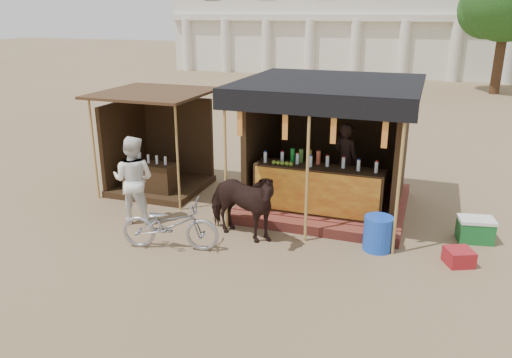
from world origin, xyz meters
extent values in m
plane|color=#846B4C|center=(0.00, 0.00, 0.00)|extent=(120.00, 120.00, 0.00)
cube|color=#963C31|center=(1.00, 3.50, 0.11)|extent=(3.40, 2.80, 0.22)
cube|color=#963C31|center=(1.00, 1.95, 0.10)|extent=(3.40, 0.35, 0.20)
cube|color=#322012|center=(1.00, 2.55, 0.69)|extent=(2.60, 0.55, 0.95)
cube|color=#B94315|center=(1.00, 2.27, 0.69)|extent=(2.50, 0.02, 0.88)
cube|color=#322012|center=(1.00, 4.75, 1.47)|extent=(3.00, 0.12, 2.50)
cube|color=#322012|center=(-0.50, 3.50, 1.47)|extent=(0.12, 2.50, 2.50)
cube|color=#322012|center=(2.50, 3.50, 1.47)|extent=(0.12, 2.50, 2.50)
cube|color=black|center=(1.00, 3.30, 2.75)|extent=(3.60, 3.60, 0.06)
cube|color=black|center=(1.00, 1.52, 2.57)|extent=(3.60, 0.06, 0.36)
cylinder|color=tan|center=(-0.60, 1.55, 1.38)|extent=(0.06, 0.06, 2.75)
cylinder|color=tan|center=(1.00, 1.55, 1.38)|extent=(0.06, 0.06, 2.75)
cylinder|color=tan|center=(2.60, 1.55, 1.38)|extent=(0.06, 0.06, 2.75)
cube|color=red|center=(-0.30, 1.55, 2.20)|extent=(0.10, 0.02, 0.55)
cube|color=red|center=(0.57, 1.55, 2.20)|extent=(0.10, 0.02, 0.55)
cube|color=red|center=(1.43, 1.55, 2.20)|extent=(0.10, 0.02, 0.55)
cube|color=red|center=(2.30, 1.55, 2.20)|extent=(0.10, 0.02, 0.55)
imported|color=black|center=(1.34, 3.60, 1.04)|extent=(0.71, 0.61, 1.65)
cube|color=#322012|center=(-3.00, 3.20, 0.07)|extent=(2.00, 2.00, 0.15)
cube|color=#322012|center=(-3.00, 4.15, 1.05)|extent=(1.90, 0.10, 2.10)
cube|color=#322012|center=(-3.95, 3.20, 1.05)|extent=(0.10, 1.90, 2.10)
cube|color=#472D19|center=(-3.00, 3.10, 2.35)|extent=(2.40, 2.40, 0.06)
cylinder|color=tan|center=(-4.05, 2.15, 1.18)|extent=(0.05, 0.05, 2.35)
cylinder|color=tan|center=(-1.95, 2.15, 1.18)|extent=(0.05, 0.05, 2.35)
cube|color=#322012|center=(-3.00, 2.70, 0.40)|extent=(1.20, 0.50, 0.80)
imported|color=black|center=(-0.18, 1.25, 0.69)|extent=(1.78, 1.14, 1.39)
imported|color=#9999A2|center=(-1.23, 0.43, 0.47)|extent=(1.87, 1.00, 0.93)
imported|color=white|center=(-2.51, 1.30, 0.90)|extent=(0.96, 0.79, 1.79)
cylinder|color=blue|center=(2.32, 1.63, 0.32)|extent=(0.61, 0.61, 0.63)
cube|color=maroon|center=(3.70, 1.52, 0.14)|extent=(0.56, 0.56, 0.28)
cube|color=#16652A|center=(4.01, 2.60, 0.20)|extent=(0.69, 0.53, 0.40)
cube|color=white|center=(4.01, 2.60, 0.43)|extent=(0.71, 0.55, 0.06)
cube|color=silver|center=(-2.00, 30.00, 4.00)|extent=(26.00, 7.00, 8.00)
cube|color=silver|center=(-2.00, 26.40, 3.70)|extent=(26.00, 0.50, 0.40)
cylinder|color=silver|center=(-14.00, 26.40, 1.80)|extent=(0.70, 0.70, 3.60)
cylinder|color=silver|center=(-11.00, 26.40, 1.80)|extent=(0.70, 0.70, 3.60)
cylinder|color=silver|center=(-8.00, 26.40, 1.80)|extent=(0.70, 0.70, 3.60)
cylinder|color=silver|center=(-5.00, 26.40, 1.80)|extent=(0.70, 0.70, 3.60)
cylinder|color=silver|center=(-2.00, 26.40, 1.80)|extent=(0.70, 0.70, 3.60)
cylinder|color=silver|center=(1.00, 26.40, 1.80)|extent=(0.70, 0.70, 3.60)
cylinder|color=silver|center=(4.00, 26.40, 1.80)|extent=(0.70, 0.70, 3.60)
cylinder|color=silver|center=(7.00, 26.40, 1.80)|extent=(0.70, 0.70, 3.60)
cylinder|color=#382314|center=(6.00, 22.00, 2.00)|extent=(0.50, 0.50, 4.00)
sphere|color=#275F20|center=(5.20, 22.60, 4.20)|extent=(2.99, 2.99, 2.99)
camera|label=1|loc=(2.98, -6.82, 4.12)|focal=35.00mm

